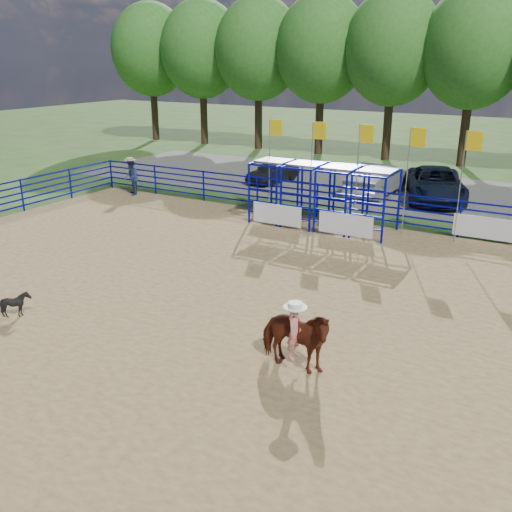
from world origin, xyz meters
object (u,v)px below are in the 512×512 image
car_a (273,171)px  car_c (436,184)px  calf (16,304)px  car_b (377,179)px  spectator_cowboy (131,177)px  horse_and_rider (294,336)px

car_a → car_c: bearing=9.9°
car_a → car_c: (8.92, 0.20, 0.15)m
calf → car_a: car_a is taller
car_a → car_b: 6.05m
calf → car_a: (-2.28, 18.96, 0.25)m
car_c → calf: bearing=-127.3°
spectator_cowboy → car_c: 15.13m
calf → car_b: bearing=-7.9°
spectator_cowboy → horse_and_rider: bearing=-37.6°
car_c → car_a: bearing=163.1°
horse_and_rider → car_c: 17.96m
horse_and_rider → calf: 7.86m
calf → horse_and_rider: bearing=-77.5°
calf → car_b: size_ratio=0.15×
spectator_cowboy → car_b: size_ratio=0.39×
horse_and_rider → calf: bearing=-170.9°
spectator_cowboy → car_a: spectator_cowboy is taller
horse_and_rider → car_a: size_ratio=0.62×
car_b → horse_and_rider: bearing=105.0°
spectator_cowboy → car_c: (13.62, 6.59, -0.16)m
horse_and_rider → car_a: 20.36m
spectator_cowboy → car_a: bearing=53.7°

